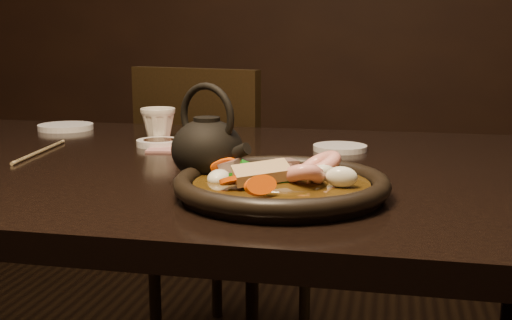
% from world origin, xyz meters
% --- Properties ---
extents(table, '(1.60, 0.90, 0.75)m').
position_xyz_m(table, '(0.00, 0.00, 0.67)').
color(table, black).
rests_on(table, floor).
extents(chair, '(0.53, 0.53, 0.89)m').
position_xyz_m(chair, '(-0.06, 0.67, 0.48)').
color(chair, black).
rests_on(chair, floor).
extents(plate, '(0.31, 0.31, 0.03)m').
position_xyz_m(plate, '(0.28, -0.22, 0.77)').
color(plate, black).
rests_on(plate, table).
extents(stirfry, '(0.22, 0.23, 0.06)m').
position_xyz_m(stirfry, '(0.28, -0.22, 0.77)').
color(stirfry, '#3C270B').
rests_on(stirfry, plate).
extents(soy_dish, '(0.09, 0.09, 0.01)m').
position_xyz_m(soy_dish, '(-0.04, 0.14, 0.76)').
color(soy_dish, white).
rests_on(soy_dish, table).
extents(saucer_left, '(0.13, 0.13, 0.01)m').
position_xyz_m(saucer_left, '(-0.34, 0.31, 0.76)').
color(saucer_left, white).
rests_on(saucer_left, table).
extents(saucer_right, '(0.11, 0.11, 0.01)m').
position_xyz_m(saucer_right, '(0.33, 0.17, 0.76)').
color(saucer_right, white).
rests_on(saucer_right, table).
extents(tea_cup, '(0.08, 0.08, 0.08)m').
position_xyz_m(tea_cup, '(-0.06, 0.21, 0.79)').
color(tea_cup, beige).
rests_on(tea_cup, table).
extents(chopsticks, '(0.04, 0.24, 0.01)m').
position_xyz_m(chopsticks, '(-0.23, 0.01, 0.75)').
color(chopsticks, tan).
rests_on(chopsticks, table).
extents(napkin, '(0.18, 0.18, 0.00)m').
position_xyz_m(napkin, '(0.03, 0.15, 0.75)').
color(napkin, '#B1716C').
rests_on(napkin, table).
extents(teapot, '(0.13, 0.11, 0.15)m').
position_xyz_m(teapot, '(0.15, -0.16, 0.81)').
color(teapot, black).
rests_on(teapot, table).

